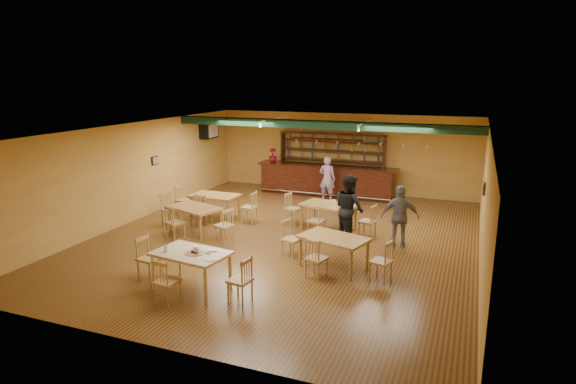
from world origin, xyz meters
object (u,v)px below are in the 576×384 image
at_px(bar_counter, 327,180).
at_px(dining_table_d, 334,252).
at_px(dining_table_c, 195,220).
at_px(patron_bar, 327,179).
at_px(near_table, 192,271).
at_px(dining_table_a, 215,206).
at_px(patron_right_a, 349,208).
at_px(dining_table_b, 329,217).

xyz_separation_m(bar_counter, dining_table_d, (2.23, -6.80, -0.18)).
height_order(dining_table_c, patron_bar, patron_bar).
bearing_deg(near_table, dining_table_c, 128.41).
height_order(bar_counter, dining_table_d, bar_counter).
xyz_separation_m(dining_table_d, near_table, (-2.45, -2.18, 0.03)).
bearing_deg(dining_table_a, patron_right_a, -8.75).
height_order(dining_table_b, patron_bar, patron_bar).
height_order(bar_counter, dining_table_c, bar_counter).
bearing_deg(dining_table_c, patron_right_a, 29.90).
bearing_deg(dining_table_c, patron_bar, 82.34).
bearing_deg(dining_table_d, dining_table_b, 125.12).
bearing_deg(dining_table_c, near_table, -40.13).
bearing_deg(bar_counter, near_table, -91.40).
xyz_separation_m(patron_bar, patron_right_a, (1.82, -4.03, 0.12)).
bearing_deg(dining_table_d, dining_table_c, -178.25).
distance_m(near_table, patron_bar, 8.18).
height_order(dining_table_b, patron_right_a, patron_right_a).
height_order(bar_counter, dining_table_a, bar_counter).
distance_m(dining_table_c, patron_bar, 5.44).
xyz_separation_m(near_table, patron_bar, (0.49, 8.16, 0.40)).
relative_size(dining_table_b, dining_table_d, 1.01).
distance_m(bar_counter, near_table, 8.99).
xyz_separation_m(bar_counter, patron_bar, (0.27, -0.83, 0.24)).
distance_m(bar_counter, dining_table_c, 6.07).
xyz_separation_m(dining_table_b, patron_right_a, (0.80, -0.80, 0.55)).
bearing_deg(patron_right_a, dining_table_a, 34.32).
bearing_deg(dining_table_a, dining_table_b, 1.55).
xyz_separation_m(dining_table_d, patron_bar, (-1.96, 5.97, 0.43)).
height_order(dining_table_a, dining_table_b, dining_table_b).
xyz_separation_m(dining_table_b, near_table, (-1.51, -4.93, 0.03)).
height_order(dining_table_c, dining_table_d, dining_table_d).
height_order(dining_table_b, dining_table_d, dining_table_b).
relative_size(patron_bar, patron_right_a, 0.87).
bearing_deg(patron_bar, dining_table_d, 110.69).
relative_size(bar_counter, dining_table_a, 3.56).
bearing_deg(dining_table_b, bar_counter, 119.19).
bearing_deg(near_table, bar_counter, 96.42).
xyz_separation_m(dining_table_a, dining_table_d, (4.63, -2.67, 0.01)).
bearing_deg(patron_bar, patron_right_a, 116.84).
distance_m(dining_table_d, patron_right_a, 2.02).
height_order(dining_table_b, near_table, near_table).
bearing_deg(patron_right_a, patron_bar, -22.15).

